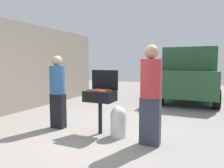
{
  "coord_description": "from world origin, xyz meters",
  "views": [
    {
      "loc": [
        2.03,
        -3.66,
        1.47
      ],
      "look_at": [
        0.08,
        0.66,
        1.0
      ],
      "focal_mm": 33.79,
      "sensor_mm": 36.0,
      "label": 1
    }
  ],
  "objects_px": {
    "hot_dog_9": "(94,91)",
    "hot_dog_4": "(103,90)",
    "parked_minivan": "(191,74)",
    "hot_dog_5": "(98,90)",
    "hot_dog_6": "(99,89)",
    "person_right": "(151,91)",
    "hot_dog_11": "(103,90)",
    "hot_dog_3": "(94,90)",
    "hot_dog_8": "(98,90)",
    "hot_dog_0": "(109,90)",
    "hot_dog_10": "(103,91)",
    "hot_dog_2": "(107,90)",
    "bbq_grill": "(100,98)",
    "hot_dog_1": "(101,91)",
    "hot_dog_7": "(103,90)",
    "person_left": "(58,89)",
    "propane_tank": "(118,121)"
  },
  "relations": [
    {
      "from": "hot_dog_6",
      "to": "hot_dog_11",
      "type": "distance_m",
      "value": 0.22
    },
    {
      "from": "person_left",
      "to": "hot_dog_3",
      "type": "bearing_deg",
      "value": 5.01
    },
    {
      "from": "hot_dog_6",
      "to": "hot_dog_7",
      "type": "distance_m",
      "value": 0.13
    },
    {
      "from": "hot_dog_0",
      "to": "hot_dog_7",
      "type": "distance_m",
      "value": 0.16
    },
    {
      "from": "hot_dog_4",
      "to": "hot_dog_11",
      "type": "bearing_deg",
      "value": -45.17
    },
    {
      "from": "bbq_grill",
      "to": "hot_dog_10",
      "type": "relative_size",
      "value": 6.95
    },
    {
      "from": "hot_dog_6",
      "to": "hot_dog_10",
      "type": "bearing_deg",
      "value": -49.31
    },
    {
      "from": "hot_dog_4",
      "to": "parked_minivan",
      "type": "height_order",
      "value": "parked_minivan"
    },
    {
      "from": "hot_dog_0",
      "to": "parked_minivan",
      "type": "height_order",
      "value": "parked_minivan"
    },
    {
      "from": "hot_dog_4",
      "to": "propane_tank",
      "type": "xyz_separation_m",
      "value": [
        0.36,
        -0.03,
        -0.6
      ]
    },
    {
      "from": "hot_dog_8",
      "to": "person_right",
      "type": "bearing_deg",
      "value": -6.58
    },
    {
      "from": "hot_dog_2",
      "to": "hot_dog_5",
      "type": "relative_size",
      "value": 1.0
    },
    {
      "from": "hot_dog_7",
      "to": "hot_dog_8",
      "type": "bearing_deg",
      "value": -121.41
    },
    {
      "from": "parked_minivan",
      "to": "hot_dog_6",
      "type": "bearing_deg",
      "value": 73.01
    },
    {
      "from": "hot_dog_2",
      "to": "hot_dog_8",
      "type": "relative_size",
      "value": 1.0
    },
    {
      "from": "hot_dog_5",
      "to": "hot_dog_10",
      "type": "distance_m",
      "value": 0.18
    },
    {
      "from": "parked_minivan",
      "to": "person_left",
      "type": "bearing_deg",
      "value": 64.13
    },
    {
      "from": "hot_dog_6",
      "to": "parked_minivan",
      "type": "relative_size",
      "value": 0.03
    },
    {
      "from": "hot_dog_1",
      "to": "hot_dog_5",
      "type": "height_order",
      "value": "same"
    },
    {
      "from": "bbq_grill",
      "to": "hot_dog_1",
      "type": "height_order",
      "value": "hot_dog_1"
    },
    {
      "from": "hot_dog_1",
      "to": "hot_dog_5",
      "type": "distance_m",
      "value": 0.12
    },
    {
      "from": "hot_dog_5",
      "to": "hot_dog_6",
      "type": "xyz_separation_m",
      "value": [
        -0.08,
        0.17,
        0.0
      ]
    },
    {
      "from": "hot_dog_0",
      "to": "hot_dog_10",
      "type": "bearing_deg",
      "value": -102.23
    },
    {
      "from": "hot_dog_0",
      "to": "hot_dog_7",
      "type": "height_order",
      "value": "same"
    },
    {
      "from": "hot_dog_9",
      "to": "hot_dog_4",
      "type": "bearing_deg",
      "value": 41.77
    },
    {
      "from": "bbq_grill",
      "to": "person_left",
      "type": "distance_m",
      "value": 1.06
    },
    {
      "from": "hot_dog_10",
      "to": "propane_tank",
      "type": "height_order",
      "value": "hot_dog_10"
    },
    {
      "from": "bbq_grill",
      "to": "person_right",
      "type": "relative_size",
      "value": 0.5
    },
    {
      "from": "hot_dog_8",
      "to": "hot_dog_11",
      "type": "xyz_separation_m",
      "value": [
        0.12,
        0.01,
        0.0
      ]
    },
    {
      "from": "hot_dog_9",
      "to": "hot_dog_7",
      "type": "bearing_deg",
      "value": 57.91
    },
    {
      "from": "hot_dog_3",
      "to": "hot_dog_8",
      "type": "relative_size",
      "value": 1.0
    },
    {
      "from": "hot_dog_1",
      "to": "person_right",
      "type": "height_order",
      "value": "person_right"
    },
    {
      "from": "hot_dog_2",
      "to": "hot_dog_11",
      "type": "height_order",
      "value": "same"
    },
    {
      "from": "hot_dog_1",
      "to": "hot_dog_2",
      "type": "height_order",
      "value": "same"
    },
    {
      "from": "hot_dog_6",
      "to": "person_right",
      "type": "distance_m",
      "value": 1.22
    },
    {
      "from": "hot_dog_1",
      "to": "bbq_grill",
      "type": "bearing_deg",
      "value": 125.33
    },
    {
      "from": "hot_dog_3",
      "to": "person_left",
      "type": "height_order",
      "value": "person_left"
    },
    {
      "from": "bbq_grill",
      "to": "hot_dog_6",
      "type": "relative_size",
      "value": 6.95
    },
    {
      "from": "hot_dog_11",
      "to": "person_right",
      "type": "height_order",
      "value": "person_right"
    },
    {
      "from": "parked_minivan",
      "to": "hot_dog_5",
      "type": "bearing_deg",
      "value": 74.35
    },
    {
      "from": "hot_dog_8",
      "to": "parked_minivan",
      "type": "relative_size",
      "value": 0.03
    },
    {
      "from": "hot_dog_0",
      "to": "parked_minivan",
      "type": "relative_size",
      "value": 0.03
    },
    {
      "from": "hot_dog_4",
      "to": "person_left",
      "type": "xyz_separation_m",
      "value": [
        -1.11,
        -0.05,
        -0.03
      ]
    },
    {
      "from": "hot_dog_3",
      "to": "hot_dog_9",
      "type": "bearing_deg",
      "value": -61.78
    },
    {
      "from": "hot_dog_1",
      "to": "hot_dog_4",
      "type": "relative_size",
      "value": 1.0
    },
    {
      "from": "propane_tank",
      "to": "person_left",
      "type": "xyz_separation_m",
      "value": [
        -1.47,
        -0.02,
        0.57
      ]
    },
    {
      "from": "hot_dog_4",
      "to": "hot_dog_9",
      "type": "distance_m",
      "value": 0.18
    },
    {
      "from": "hot_dog_7",
      "to": "person_right",
      "type": "bearing_deg",
      "value": -12.38
    },
    {
      "from": "hot_dog_11",
      "to": "hot_dog_6",
      "type": "bearing_deg",
      "value": 145.04
    },
    {
      "from": "hot_dog_0",
      "to": "hot_dog_8",
      "type": "height_order",
      "value": "same"
    }
  ]
}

